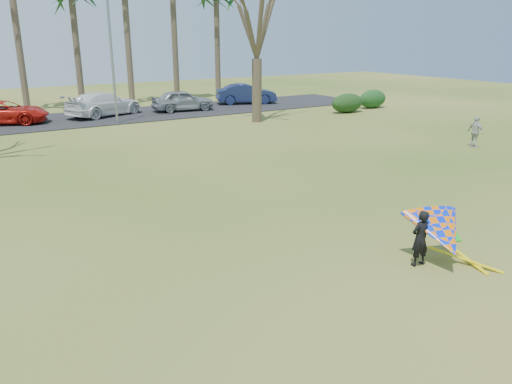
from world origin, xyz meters
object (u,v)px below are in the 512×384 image
car_2 (4,112)px  car_5 (246,94)px  car_4 (183,100)px  kite_flyer (440,233)px  streetlight (114,51)px  pedestrian_b (476,132)px  bare_tree_right (257,15)px  car_3 (104,104)px

car_2 → car_5: size_ratio=1.08×
car_2 → car_4: car_4 is taller
car_4 → car_5: size_ratio=0.93×
kite_flyer → streetlight: bearing=90.8°
car_5 → pedestrian_b: car_5 is taller
car_5 → bare_tree_right: bearing=173.1°
bare_tree_right → pedestrian_b: 14.63m
car_3 → pedestrian_b: (12.99, -19.83, -0.09)m
streetlight → car_4: 7.24m
streetlight → pedestrian_b: bearing=-51.6°
streetlight → pedestrian_b: size_ratio=5.12×
car_2 → pedestrian_b: bearing=-114.5°
bare_tree_right → kite_flyer: bearing=-110.2°
pedestrian_b → car_4: bearing=28.7°
bare_tree_right → pedestrian_b: (5.16, -12.41, -5.79)m
bare_tree_right → streetlight: size_ratio=1.15×
car_2 → car_3: bearing=-68.4°
bare_tree_right → streetlight: bare_tree_right is taller
car_3 → car_4: car_3 is taller
bare_tree_right → streetlight: bearing=153.0°
bare_tree_right → car_2: bearing=152.3°
bare_tree_right → car_3: bare_tree_right is taller
bare_tree_right → car_2: bare_tree_right is taller
car_4 → streetlight: bearing=122.6°
streetlight → car_2: 8.00m
bare_tree_right → pedestrian_b: bearing=-67.4°
car_2 → pedestrian_b: (19.25, -19.79, -0.00)m
car_5 → kite_flyer: bearing=177.4°
pedestrian_b → kite_flyer: (-12.68, -8.02, 0.06)m
bare_tree_right → car_5: 10.42m
kite_flyer → pedestrian_b: bearing=32.3°
streetlight → car_5: bearing=18.1°
bare_tree_right → car_3: 12.19m
bare_tree_right → car_4: size_ratio=2.05×
car_2 → car_4: size_ratio=1.16×
car_3 → kite_flyer: 27.85m
streetlight → car_2: (-6.25, 3.38, -3.68)m
streetlight → bare_tree_right: bearing=-27.0°
bare_tree_right → car_5: size_ratio=1.91×
bare_tree_right → car_3: (-7.82, 7.42, -5.70)m
car_4 → car_5: (6.07, 1.05, 0.03)m
car_2 → car_4: 11.87m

